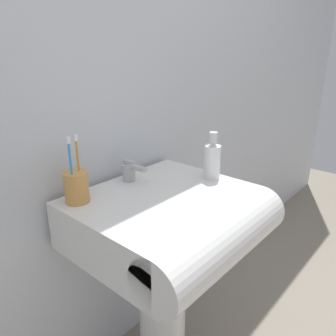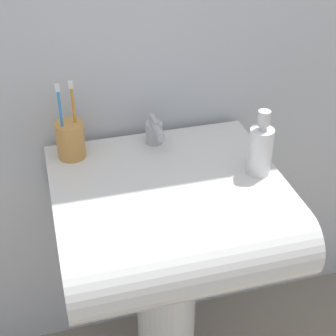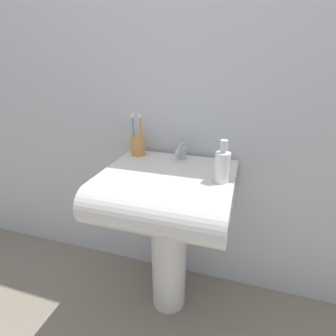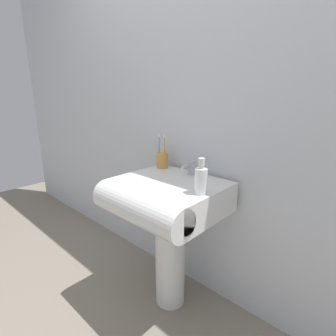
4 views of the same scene
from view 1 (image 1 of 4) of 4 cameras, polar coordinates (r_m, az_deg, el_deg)
name	(u,v)px [view 1 (image 1 of 4)]	position (r m, az deg, el deg)	size (l,w,h in m)	color
wall_back	(103,77)	(1.25, -11.31, 15.30)	(5.00, 0.05, 2.40)	silver
sink_pedestal	(162,308)	(1.41, -1.00, -23.21)	(0.18, 0.18, 0.65)	white
sink_basin	(175,222)	(1.14, 1.26, -9.39)	(0.60, 0.56, 0.17)	white
faucet	(130,171)	(1.24, -6.56, -0.56)	(0.05, 0.12, 0.08)	#B7B7BC
toothbrush_cup	(76,186)	(1.10, -15.67, -3.11)	(0.08, 0.08, 0.22)	#D19347
soap_bottle	(212,160)	(1.26, 7.72, 1.36)	(0.06, 0.06, 0.18)	white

